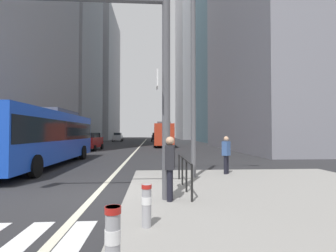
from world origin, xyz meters
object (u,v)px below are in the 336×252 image
car_receding_near (161,137)px  pedestrian_far (170,165)px  street_lamp_post (193,51)px  car_oncoming_far (90,141)px  car_oncoming_mid (118,137)px  bollard_front (113,241)px  car_receding_far (156,137)px  traffic_signal_gantry (98,53)px  bollard_left (147,203)px  pedestrian_waiting (226,153)px  city_bus_red_receding (163,133)px  city_bus_blue_oncoming (44,135)px

car_receding_near → pedestrian_far: 46.21m
street_lamp_post → car_oncoming_far: bearing=115.0°
car_oncoming_mid → car_receding_near: size_ratio=1.01×
street_lamp_post → bollard_front: 8.71m
car_receding_far → traffic_signal_gantry: (-2.23, -49.07, 3.09)m
traffic_signal_gantry → bollard_left: bearing=-55.2°
car_oncoming_mid → car_receding_near: same height
car_receding_near → bollard_left: size_ratio=5.46×
car_oncoming_mid → street_lamp_post: 47.29m
bollard_left → pedestrian_waiting: 6.84m
city_bus_red_receding → car_oncoming_mid: (-9.22, 20.19, -0.84)m
city_bus_red_receding → street_lamp_post: street_lamp_post is taller
car_receding_near → bollard_front: car_receding_near is taller
pedestrian_far → traffic_signal_gantry: bearing=176.2°
car_receding_far → pedestrian_waiting: 45.13m
car_receding_far → pedestrian_waiting: bearing=-86.9°
car_oncoming_mid → traffic_signal_gantry: bearing=-82.9°
car_receding_near → city_bus_red_receding: bearing=-91.1°
car_oncoming_mid → car_receding_near: 10.15m
city_bus_blue_oncoming → street_lamp_post: size_ratio=1.47×
city_bus_red_receding → pedestrian_far: size_ratio=6.31×
street_lamp_post → car_receding_far: bearing=91.1°
bollard_left → pedestrian_waiting: (3.33, 5.96, 0.45)m
city_bus_red_receding → bollard_front: city_bus_red_receding is taller
car_receding_near → street_lamp_post: bearing=-90.3°
car_receding_far → pedestrian_waiting: (2.45, -45.06, 0.06)m
bollard_front → city_bus_blue_oncoming: bearing=115.9°
city_bus_blue_oncoming → pedestrian_waiting: size_ratio=7.18×
car_oncoming_far → traffic_signal_gantry: size_ratio=0.76×
car_receding_far → car_receding_near: bearing=-69.4°
city_bus_blue_oncoming → city_bus_red_receding: 22.51m
city_bus_red_receding → traffic_signal_gantry: 29.53m
car_receding_near → traffic_signal_gantry: 46.29m
city_bus_blue_oncoming → car_receding_near: (8.15, 37.88, -0.85)m
car_receding_far → car_oncoming_far: bearing=-105.6°
traffic_signal_gantry → pedestrian_far: bearing=-3.8°
traffic_signal_gantry → pedestrian_waiting: size_ratio=3.67×
car_oncoming_far → pedestrian_waiting: car_oncoming_far is taller
car_receding_near → pedestrian_waiting: car_receding_near is taller
pedestrian_waiting → traffic_signal_gantry: bearing=-139.4°
street_lamp_post → city_bus_blue_oncoming: bearing=148.4°
car_receding_far → street_lamp_post: 45.97m
bollard_front → pedestrian_far: pedestrian_far is taller
car_receding_far → car_oncoming_far: (-7.66, -27.39, 0.00)m
car_receding_near → car_receding_far: (-1.13, 3.01, -0.00)m
traffic_signal_gantry → pedestrian_far: 3.57m
car_receding_far → traffic_signal_gantry: size_ratio=0.73×
city_bus_red_receding → bollard_front: size_ratio=11.65×
car_oncoming_far → street_lamp_post: size_ratio=0.57×
car_oncoming_mid → car_receding_near: bearing=-19.7°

